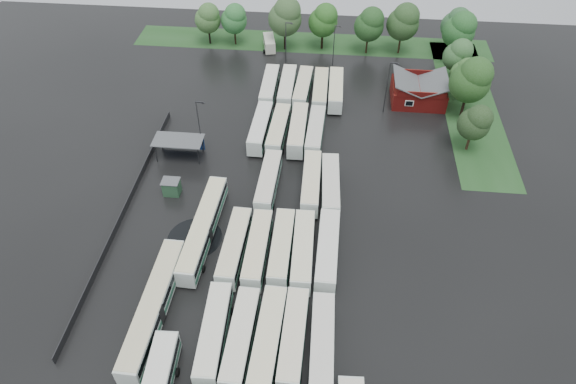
{
  "coord_description": "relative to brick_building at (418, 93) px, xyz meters",
  "views": [
    {
      "loc": [
        7.52,
        -43.81,
        55.0
      ],
      "look_at": [
        2.0,
        12.0,
        2.5
      ],
      "focal_mm": 32.0,
      "sensor_mm": 36.0,
      "label": 1
    }
  ],
  "objects": [
    {
      "name": "tree_north_2",
      "position": [
        -27.35,
        18.32,
        5.81
      ],
      "size": [
        7.21,
        7.21,
        11.93
      ],
      "color": "black",
      "rests_on": "ground"
    },
    {
      "name": "lamp_post_back_e",
      "position": [
        -16.58,
        11.62,
        3.49
      ],
      "size": [
        1.42,
        0.28,
        9.23
      ],
      "color": "#2D2D30",
      "rests_on": "ground"
    },
    {
      "name": "lamp_post_back_w",
      "position": [
        -26.42,
        10.75,
        3.85
      ],
      "size": [
        1.52,
        0.3,
        9.84
      ],
      "color": "#2D2D30",
      "rests_on": "ground"
    },
    {
      "name": "minibus",
      "position": [
        -31.03,
        18.2,
        -0.41
      ],
      "size": [
        3.45,
        6.35,
        2.63
      ],
      "rotation": [
        0.0,
        0.0,
        0.22
      ],
      "color": "beige",
      "rests_on": "ground"
    },
    {
      "name": "bus_r2c4",
      "position": [
        -15.61,
        -41.23,
        0.12
      ],
      "size": [
        2.97,
        13.04,
        3.62
      ],
      "rotation": [
        0.0,
        0.0,
        -0.02
      ],
      "color": "silver",
      "rests_on": "ground"
    },
    {
      "name": "bus_r2c3",
      "position": [
        -18.91,
        -41.55,
        0.08
      ],
      "size": [
        2.99,
        12.79,
        3.54
      ],
      "rotation": [
        0.0,
        0.0,
        0.02
      ],
      "color": "silver",
      "rests_on": "ground"
    },
    {
      "name": "bus_r4c0",
      "position": [
        -28.49,
        -14.24,
        0.06
      ],
      "size": [
        3.03,
        12.65,
        3.5
      ],
      "rotation": [
        0.0,
        0.0,
        -0.03
      ],
      "color": "silver",
      "rests_on": "ground"
    },
    {
      "name": "bus_r4c2",
      "position": [
        -21.89,
        -14.26,
        0.1
      ],
      "size": [
        2.76,
        12.83,
        3.57
      ],
      "rotation": [
        0.0,
        0.0,
        -0.0
      ],
      "color": "silver",
      "rests_on": "ground"
    },
    {
      "name": "wash_shed",
      "position": [
        -41.2,
        -20.74,
        1.12
      ],
      "size": [
        8.2,
        4.2,
        3.58
      ],
      "color": "#2D2D30",
      "rests_on": "ground"
    },
    {
      "name": "bus_r2c1",
      "position": [
        -25.05,
        -41.84,
        0.04
      ],
      "size": [
        2.71,
        12.47,
        3.47
      ],
      "rotation": [
        0.0,
        0.0,
        -0.0
      ],
      "color": "silver",
      "rests_on": "ground"
    },
    {
      "name": "puddle_2",
      "position": [
        -34.61,
        -39.05,
        -1.86
      ],
      "size": [
        7.91,
        7.91,
        0.01
      ],
      "primitive_type": "cylinder",
      "color": "black",
      "rests_on": "ground"
    },
    {
      "name": "tree_north_6",
      "position": [
        9.03,
        20.75,
        4.65
      ],
      "size": [
        6.12,
        6.12,
        10.14
      ],
      "color": "black",
      "rests_on": "ground"
    },
    {
      "name": "lamp_post_nw",
      "position": [
        -37.76,
        -19.1,
        3.88
      ],
      "size": [
        1.52,
        0.3,
        9.89
      ],
      "color": "#2D2D30",
      "rests_on": "ground"
    },
    {
      "name": "bus_r1c3",
      "position": [
        -18.99,
        -54.84,
        0.03
      ],
      "size": [
        2.84,
        12.44,
        3.45
      ],
      "rotation": [
        0.0,
        0.0,
        -0.02
      ],
      "color": "silver",
      "rests_on": "ground"
    },
    {
      "name": "bus_r4c1",
      "position": [
        -25.27,
        -14.61,
        0.05
      ],
      "size": [
        3.18,
        12.63,
        3.49
      ],
      "rotation": [
        0.0,
        0.0,
        -0.04
      ],
      "color": "silver",
      "rests_on": "ground"
    },
    {
      "name": "bus_r1c0",
      "position": [
        -28.3,
        -55.11,
        0.07
      ],
      "size": [
        3.14,
        12.71,
        3.51
      ],
      "rotation": [
        0.0,
        0.0,
        0.04
      ],
      "color": "silver",
      "rests_on": "ground"
    },
    {
      "name": "grass_strip_east",
      "position": [
        10.0,
        0.03,
        -1.86
      ],
      "size": [
        10.0,
        50.0,
        0.01
      ],
      "primitive_type": "cube",
      "color": "#1F481D",
      "rests_on": "ground"
    },
    {
      "name": "ground",
      "position": [
        -24.0,
        -42.77,
        -1.87
      ],
      "size": [
        160.0,
        160.0,
        0.0
      ],
      "primitive_type": "plane",
      "color": "black",
      "rests_on": "ground"
    },
    {
      "name": "tree_east_0",
      "position": [
        7.44,
        -14.44,
        3.9
      ],
      "size": [
        5.41,
        5.41,
        8.96
      ],
      "color": "#3C2819",
      "rests_on": "ground"
    },
    {
      "name": "west_fence",
      "position": [
        -46.2,
        -34.77,
        -1.27
      ],
      "size": [
        0.1,
        50.0,
        1.2
      ],
      "primitive_type": "cube",
      "color": "#2D2D30",
      "rests_on": "ground"
    },
    {
      "name": "bus_r2c2",
      "position": [
        -21.84,
        -41.32,
        0.03
      ],
      "size": [
        2.66,
        12.4,
        3.45
      ],
      "rotation": [
        0.0,
        0.0,
        0.0
      ],
      "color": "silver",
      "rests_on": "ground"
    },
    {
      "name": "bus_r3c3",
      "position": [
        -18.7,
        -27.74,
        0.06
      ],
      "size": [
        2.85,
        12.6,
        3.5
      ],
      "rotation": [
        0.0,
        0.0,
        0.01
      ],
      "color": "silver",
      "rests_on": "ground"
    },
    {
      "name": "puddle_3",
      "position": [
        -18.43,
        -43.46,
        -1.86
      ],
      "size": [
        2.89,
        2.89,
        0.01
      ],
      "primitive_type": "cylinder",
      "color": "black",
      "rests_on": "ground"
    },
    {
      "name": "artic_bus_west_c",
      "position": [
        -36.35,
        -52.25,
        0.12
      ],
      "size": [
        3.12,
        19.32,
        3.58
      ],
      "rotation": [
        0.0,
        0.0,
        -0.02
      ],
      "color": "silver",
      "rests_on": "ground"
    },
    {
      "name": "tree_east_1",
      "position": [
        7.99,
        -4.26,
        5.89
      ],
      "size": [
        7.28,
        7.28,
        12.05
      ],
      "color": "black",
      "rests_on": "ground"
    },
    {
      "name": "bus_r1c2",
      "position": [
        -21.88,
        -55.31,
        0.13
      ],
      "size": [
        3.21,
        13.13,
        3.63
      ],
      "rotation": [
        0.0,
        0.0,
        -0.03
      ],
      "color": "silver",
      "rests_on": "ground"
    },
    {
      "name": "tree_east_2",
      "position": [
        8.31,
        2.37,
        3.51
      ],
      "size": [
        5.05,
        5.05,
        8.37
      ],
      "color": "black",
      "rests_on": "ground"
    },
    {
      "name": "artic_bus_west_b",
      "position": [
        -33.19,
        -38.74,
        0.06
      ],
      "size": [
        3.39,
        18.82,
        3.48
      ],
      "rotation": [
        0.0,
        0.0,
        -0.04
      ],
      "color": "silver",
      "rests_on": "ground"
    },
    {
      "name": "tree_north_3",
      "position": [
        -19.2,
        19.46,
        4.86
      ],
      "size": [
        6.31,
        6.31,
        10.45
      ],
      "color": "black",
      "rests_on": "ground"
    },
    {
      "name": "grass_strip_north",
      "position": [
        -22.0,
        22.03,
        -1.86
      ],
      "size": [
        80.0,
        10.0,
        0.01
      ],
      "primitive_type": "cube",
      "color": "#1F481D",
      "rests_on": "ground"
    },
    {
      "name": "tree_north_0",
      "position": [
        -44.6,
        19.39,
        4.22
      ],
      "size": [
        5.72,
        5.72,
        9.47
      ],
      "color": "black",
      "rests_on": "ground"
    },
    {
      "name": "utility_hut",
      "position": [
        -40.2,
        -30.17,
        -0.55
      ],
      "size": [
        2.7,
        2.2,
        2.62
      ],
      "color": "#254B2F",
      "rests_on": "ground"
    },
    {
      "name": "bus_r5c1",
      "position": [
        -25.14,
        -0.58,
        0.07
      ],
      "size": [
        2.71,
        12.63,
        3.52
      ],
      "rotation": [
        0.0,
        0.0,
        -0.0
      ],
      "color": "silver",
      "rests_on": "ground"
    },
    {
      "name": "bus_r5c4",
      "position": [
        -15.74,
        -0.56,
        0.05
      ],
      "size": [
        2.77,
        12.51,
        3.48
      ],
      "rotation": [
        0.0,
        0.0,
        0.01
      ],
      "color": "silver",
      "rests_on": "ground"
    },
    {
      "name": "bus_r1c4",
      "position": [
        -15.63,
        -55.36,
        0.05
      ],
      "size": [
        2.92,
        12.58,
        3.49
      ],
      "rotation": [
        0.0,
        0.0,
        0.02
      ],
      "color": "silver",
      "rests_on": "ground"
    },
    {
      "name": "brick_building",
      "position": [
        0.0,
        0.0,
        0.0
      ],
      "size": [
        10.07,
        8.6,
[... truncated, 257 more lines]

